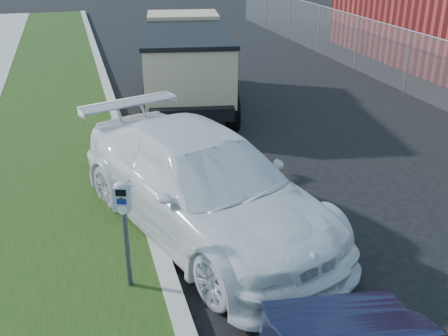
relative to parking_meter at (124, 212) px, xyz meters
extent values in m
plane|color=black|center=(3.11, 0.42, -1.23)|extent=(120.00, 120.00, 0.00)
cube|color=gray|center=(0.51, 2.42, -1.16)|extent=(0.25, 50.00, 0.15)
cube|color=#17340E|center=(-1.09, 2.42, -1.17)|extent=(3.00, 50.00, 0.13)
plane|color=slate|center=(9.11, 7.42, -0.33)|extent=(0.00, 30.00, 30.00)
cylinder|color=#8F939C|center=(9.11, 7.42, 0.57)|extent=(0.04, 30.00, 0.04)
cylinder|color=#8F939C|center=(9.11, 7.42, -0.33)|extent=(0.06, 0.06, 1.80)
cylinder|color=#8F939C|center=(9.11, 10.42, -0.33)|extent=(0.06, 0.06, 1.80)
cylinder|color=#8F939C|center=(9.11, 13.42, -0.33)|extent=(0.06, 0.06, 1.80)
cylinder|color=#8F939C|center=(9.11, 16.42, -0.33)|extent=(0.06, 0.06, 1.80)
cylinder|color=#8F939C|center=(9.11, 19.42, -0.33)|extent=(0.06, 0.06, 1.80)
cylinder|color=#8F939C|center=(9.11, 22.42, -0.33)|extent=(0.06, 0.06, 1.80)
cylinder|color=#3F4247|center=(0.00, 0.00, -0.54)|extent=(0.09, 0.09, 1.09)
cube|color=gray|center=(0.00, 0.00, 0.19)|extent=(0.23, 0.19, 0.33)
ellipsoid|color=gray|center=(0.00, 0.00, 0.35)|extent=(0.24, 0.20, 0.12)
cube|color=black|center=(-0.02, -0.07, 0.30)|extent=(0.13, 0.05, 0.09)
cube|color=navy|center=(-0.02, -0.06, 0.18)|extent=(0.12, 0.05, 0.08)
cylinder|color=silver|center=(-0.02, -0.06, 0.06)|extent=(0.12, 0.05, 0.12)
cube|color=#3F4247|center=(-0.02, -0.06, 0.21)|extent=(0.04, 0.02, 0.05)
imported|color=white|center=(1.33, 1.44, -0.44)|extent=(3.89, 5.90, 1.59)
cube|color=black|center=(2.52, 7.84, -0.60)|extent=(2.87, 5.85, 0.31)
cube|color=tan|center=(2.87, 9.82, 0.12)|extent=(2.30, 1.91, 1.75)
cube|color=black|center=(2.87, 9.82, 0.47)|extent=(2.33, 1.93, 0.52)
cube|color=tan|center=(2.40, 7.15, 0.12)|extent=(2.71, 3.98, 1.40)
cube|color=black|center=(2.40, 7.15, 0.85)|extent=(2.81, 4.08, 0.10)
cube|color=black|center=(3.02, 10.64, -0.66)|extent=(2.09, 0.49, 0.26)
cylinder|color=black|center=(1.87, 9.91, -0.79)|extent=(0.43, 0.91, 0.87)
cylinder|color=black|center=(3.85, 9.56, -0.79)|extent=(0.43, 0.91, 0.87)
cylinder|color=black|center=(1.46, 7.58, -0.79)|extent=(0.43, 0.91, 0.87)
cylinder|color=black|center=(3.44, 7.23, -0.79)|extent=(0.43, 0.91, 0.87)
cylinder|color=black|center=(1.18, 6.03, -0.79)|extent=(0.43, 0.91, 0.87)
cylinder|color=black|center=(3.16, 5.68, -0.79)|extent=(0.43, 0.91, 0.87)
camera|label=1|loc=(-0.40, -5.82, 3.17)|focal=42.00mm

